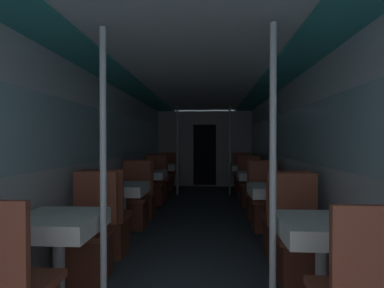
{
  "coord_description": "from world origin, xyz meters",
  "views": [
    {
      "loc": [
        0.18,
        -1.4,
        1.28
      ],
      "look_at": [
        -0.07,
        2.46,
        1.25
      ],
      "focal_mm": 28.0,
      "sensor_mm": 36.0,
      "label": 1
    }
  ],
  "objects_px": {
    "chair_left_near_1": "(109,229)",
    "chair_left_far_2": "(155,189)",
    "dining_table_left_0": "(59,229)",
    "dining_table_right_0": "(322,234)",
    "chair_left_near_2": "(142,200)",
    "dining_table_right_3": "(244,169)",
    "chair_left_near_3": "(159,185)",
    "dining_table_right_1": "(273,194)",
    "support_pole_left_0": "(103,170)",
    "support_pole_left_3": "(177,150)",
    "chair_right_near_1": "(284,232)",
    "dining_table_left_2": "(149,177)",
    "chair_right_far_1": "(265,209)",
    "dining_table_left_1": "(123,192)",
    "chair_right_near_2": "(259,201)",
    "chair_left_far_0": "(88,246)",
    "chair_left_far_3": "(167,179)",
    "dining_table_right_2": "(254,178)",
    "support_pole_right_0": "(273,171)",
    "chair_right_far_0": "(299,251)",
    "support_pole_right_3": "(230,150)",
    "chair_right_far_3": "(242,180)",
    "dining_table_left_3": "(163,169)",
    "chair_left_far_1": "(134,207)",
    "chair_right_near_3": "(247,186)"
  },
  "relations": [
    {
      "from": "chair_left_near_1",
      "to": "chair_left_far_2",
      "type": "height_order",
      "value": "same"
    },
    {
      "from": "dining_table_left_0",
      "to": "dining_table_right_0",
      "type": "bearing_deg",
      "value": 0.0
    },
    {
      "from": "chair_left_near_2",
      "to": "dining_table_right_3",
      "type": "bearing_deg",
      "value": 48.61
    },
    {
      "from": "chair_left_near_2",
      "to": "chair_left_near_3",
      "type": "bearing_deg",
      "value": 90.0
    },
    {
      "from": "dining_table_right_0",
      "to": "dining_table_right_1",
      "type": "bearing_deg",
      "value": 90.0
    },
    {
      "from": "support_pole_left_0",
      "to": "support_pole_left_3",
      "type": "relative_size",
      "value": 1.0
    },
    {
      "from": "support_pole_left_0",
      "to": "chair_right_near_1",
      "type": "height_order",
      "value": "support_pole_left_0"
    },
    {
      "from": "chair_left_near_1",
      "to": "dining_table_left_2",
      "type": "bearing_deg",
      "value": 90.0
    },
    {
      "from": "dining_table_right_1",
      "to": "dining_table_right_3",
      "type": "height_order",
      "value": "same"
    },
    {
      "from": "chair_right_far_1",
      "to": "dining_table_left_1",
      "type": "bearing_deg",
      "value": 15.74
    },
    {
      "from": "chair_right_near_2",
      "to": "dining_table_right_0",
      "type": "bearing_deg",
      "value": -90.0
    },
    {
      "from": "dining_table_right_0",
      "to": "chair_right_near_1",
      "type": "bearing_deg",
      "value": 90.0
    },
    {
      "from": "chair_left_near_1",
      "to": "dining_table_right_3",
      "type": "bearing_deg",
      "value": 63.29
    },
    {
      "from": "chair_left_far_0",
      "to": "support_pole_left_3",
      "type": "bearing_deg",
      "value": -94.47
    },
    {
      "from": "chair_left_near_3",
      "to": "chair_left_far_3",
      "type": "xyz_separation_m",
      "value": [
        0.0,
        1.09,
        0.0
      ]
    },
    {
      "from": "dining_table_right_2",
      "to": "chair_left_far_0",
      "type": "bearing_deg",
      "value": -125.08
    },
    {
      "from": "chair_left_far_3",
      "to": "dining_table_left_2",
      "type": "bearing_deg",
      "value": 90.0
    },
    {
      "from": "support_pole_left_0",
      "to": "support_pole_right_0",
      "type": "bearing_deg",
      "value": 0.0
    },
    {
      "from": "chair_right_far_0",
      "to": "support_pole_right_3",
      "type": "relative_size",
      "value": 0.46
    },
    {
      "from": "chair_left_far_0",
      "to": "dining_table_left_0",
      "type": "bearing_deg",
      "value": 90.0
    },
    {
      "from": "chair_left_far_2",
      "to": "chair_right_far_3",
      "type": "bearing_deg",
      "value": -139.54
    },
    {
      "from": "dining_table_left_3",
      "to": "support_pole_right_3",
      "type": "bearing_deg",
      "value": 0.0
    },
    {
      "from": "chair_left_far_1",
      "to": "chair_right_near_1",
      "type": "height_order",
      "value": "same"
    },
    {
      "from": "dining_table_left_3",
      "to": "chair_right_near_3",
      "type": "bearing_deg",
      "value": -15.74
    },
    {
      "from": "dining_table_left_1",
      "to": "dining_table_right_1",
      "type": "relative_size",
      "value": 1.0
    },
    {
      "from": "chair_left_near_3",
      "to": "dining_table_left_1",
      "type": "bearing_deg",
      "value": -90.0
    },
    {
      "from": "support_pole_left_0",
      "to": "dining_table_right_1",
      "type": "xyz_separation_m",
      "value": [
        1.59,
        1.65,
        -0.45
      ]
    },
    {
      "from": "dining_table_left_3",
      "to": "chair_right_far_3",
      "type": "xyz_separation_m",
      "value": [
        1.93,
        0.54,
        -0.32
      ]
    },
    {
      "from": "chair_right_far_3",
      "to": "dining_table_right_0",
      "type": "bearing_deg",
      "value": 90.0
    },
    {
      "from": "support_pole_left_3",
      "to": "chair_right_far_1",
      "type": "bearing_deg",
      "value": -60.0
    },
    {
      "from": "dining_table_left_2",
      "to": "chair_left_far_3",
      "type": "xyz_separation_m",
      "value": [
        0.0,
        2.19,
        -0.32
      ]
    },
    {
      "from": "dining_table_right_0",
      "to": "dining_table_right_2",
      "type": "distance_m",
      "value": 3.3
    },
    {
      "from": "support_pole_left_0",
      "to": "chair_left_near_1",
      "type": "distance_m",
      "value": 1.39
    },
    {
      "from": "dining_table_left_0",
      "to": "support_pole_right_3",
      "type": "xyz_separation_m",
      "value": [
        1.59,
        4.95,
        0.45
      ]
    },
    {
      "from": "support_pole_right_3",
      "to": "dining_table_left_3",
      "type": "bearing_deg",
      "value": 180.0
    },
    {
      "from": "dining_table_left_3",
      "to": "dining_table_right_1",
      "type": "xyz_separation_m",
      "value": [
        1.93,
        -3.3,
        0.0
      ]
    },
    {
      "from": "chair_right_near_2",
      "to": "dining_table_left_1",
      "type": "bearing_deg",
      "value": -150.27
    },
    {
      "from": "dining_table_right_1",
      "to": "chair_right_near_3",
      "type": "bearing_deg",
      "value": 90.0
    },
    {
      "from": "support_pole_left_3",
      "to": "chair_right_near_1",
      "type": "xyz_separation_m",
      "value": [
        1.59,
        -3.84,
        -0.77
      ]
    },
    {
      "from": "chair_right_near_2",
      "to": "dining_table_right_3",
      "type": "relative_size",
      "value": 1.35
    },
    {
      "from": "dining_table_right_2",
      "to": "dining_table_right_3",
      "type": "distance_m",
      "value": 1.65
    },
    {
      "from": "dining_table_right_1",
      "to": "chair_right_near_1",
      "type": "bearing_deg",
      "value": -90.0
    },
    {
      "from": "chair_right_near_1",
      "to": "dining_table_left_2",
      "type": "bearing_deg",
      "value": 131.39
    },
    {
      "from": "chair_left_near_1",
      "to": "chair_right_far_0",
      "type": "xyz_separation_m",
      "value": [
        1.93,
        -0.56,
        0.0
      ]
    },
    {
      "from": "chair_left_far_0",
      "to": "chair_right_far_3",
      "type": "bearing_deg",
      "value": -111.35
    },
    {
      "from": "chair_left_far_2",
      "to": "chair_right_far_0",
      "type": "distance_m",
      "value": 3.82
    },
    {
      "from": "dining_table_left_3",
      "to": "support_pole_right_0",
      "type": "relative_size",
      "value": 0.34
    },
    {
      "from": "chair_left_near_2",
      "to": "dining_table_right_1",
      "type": "xyz_separation_m",
      "value": [
        1.93,
        -1.1,
        0.32
      ]
    },
    {
      "from": "chair_left_far_0",
      "to": "dining_table_right_1",
      "type": "distance_m",
      "value": 2.25
    },
    {
      "from": "dining_table_left_0",
      "to": "chair_right_near_1",
      "type": "bearing_deg",
      "value": 29.73
    }
  ]
}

